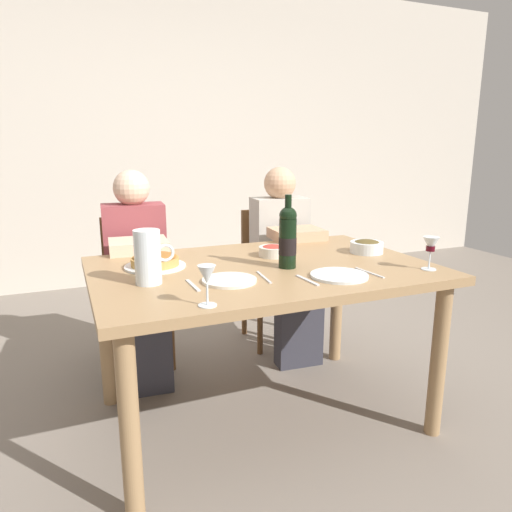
{
  "coord_description": "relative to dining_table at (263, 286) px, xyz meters",
  "views": [
    {
      "loc": [
        -0.82,
        -1.88,
        1.29
      ],
      "look_at": [
        -0.01,
        0.06,
        0.79
      ],
      "focal_mm": 32.99,
      "sensor_mm": 36.0,
      "label": 1
    }
  ],
  "objects": [
    {
      "name": "ground_plane",
      "position": [
        0.0,
        0.0,
        -0.67
      ],
      "size": [
        8.0,
        8.0,
        0.0
      ],
      "primitive_type": "plane",
      "color": "slate"
    },
    {
      "name": "back_wall",
      "position": [
        0.0,
        2.67,
        0.73
      ],
      "size": [
        8.0,
        0.1,
        2.8
      ],
      "primitive_type": "cube",
      "color": "beige",
      "rests_on": "ground"
    },
    {
      "name": "dining_table",
      "position": [
        0.0,
        0.0,
        0.0
      ],
      "size": [
        1.5,
        1.0,
        0.76
      ],
      "color": "#9E7A51",
      "rests_on": "ground"
    },
    {
      "name": "wine_bottle",
      "position": [
        0.09,
        -0.07,
        0.23
      ],
      "size": [
        0.08,
        0.08,
        0.32
      ],
      "color": "black",
      "rests_on": "dining_table"
    },
    {
      "name": "water_pitcher",
      "position": [
        -0.52,
        -0.08,
        0.19
      ],
      "size": [
        0.16,
        0.1,
        0.21
      ],
      "color": "silver",
      "rests_on": "dining_table"
    },
    {
      "name": "baked_tart",
      "position": [
        -0.45,
        0.16,
        0.12
      ],
      "size": [
        0.27,
        0.27,
        0.06
      ],
      "color": "silver",
      "rests_on": "dining_table"
    },
    {
      "name": "salad_bowl",
      "position": [
        0.12,
        0.16,
        0.12
      ],
      "size": [
        0.14,
        0.14,
        0.06
      ],
      "color": "silver",
      "rests_on": "dining_table"
    },
    {
      "name": "olive_bowl",
      "position": [
        0.59,
        0.04,
        0.13
      ],
      "size": [
        0.17,
        0.17,
        0.07
      ],
      "color": "silver",
      "rests_on": "dining_table"
    },
    {
      "name": "wine_glass_left_diner",
      "position": [
        -0.39,
        -0.42,
        0.19
      ],
      "size": [
        0.06,
        0.06,
        0.14
      ],
      "color": "silver",
      "rests_on": "dining_table"
    },
    {
      "name": "wine_glass_right_diner",
      "position": [
        0.65,
        -0.34,
        0.2
      ],
      "size": [
        0.07,
        0.07,
        0.15
      ],
      "color": "silver",
      "rests_on": "dining_table"
    },
    {
      "name": "dinner_plate_left_setting",
      "position": [
        0.22,
        -0.29,
        0.1
      ],
      "size": [
        0.24,
        0.24,
        0.01
      ],
      "primitive_type": "cylinder",
      "color": "silver",
      "rests_on": "dining_table"
    },
    {
      "name": "dinner_plate_right_setting",
      "position": [
        -0.22,
        -0.18,
        0.1
      ],
      "size": [
        0.22,
        0.22,
        0.01
      ],
      "primitive_type": "cylinder",
      "color": "silver",
      "rests_on": "dining_table"
    },
    {
      "name": "fork_left_setting",
      "position": [
        0.07,
        -0.29,
        0.09
      ],
      "size": [
        0.02,
        0.16,
        0.0
      ],
      "primitive_type": "cube",
      "rotation": [
        0.0,
        0.0,
        1.64
      ],
      "color": "silver",
      "rests_on": "dining_table"
    },
    {
      "name": "knife_left_setting",
      "position": [
        0.37,
        -0.29,
        0.09
      ],
      "size": [
        0.02,
        0.18,
        0.0
      ],
      "primitive_type": "cube",
      "rotation": [
        0.0,
        0.0,
        1.65
      ],
      "color": "silver",
      "rests_on": "dining_table"
    },
    {
      "name": "knife_right_setting",
      "position": [
        -0.07,
        -0.18,
        0.09
      ],
      "size": [
        0.03,
        0.18,
        0.0
      ],
      "primitive_type": "cube",
      "rotation": [
        0.0,
        0.0,
        1.47
      ],
      "color": "silver",
      "rests_on": "dining_table"
    },
    {
      "name": "spoon_right_setting",
      "position": [
        -0.37,
        -0.18,
        0.09
      ],
      "size": [
        0.02,
        0.16,
        0.0
      ],
      "primitive_type": "cube",
      "rotation": [
        0.0,
        0.0,
        1.6
      ],
      "color": "silver",
      "rests_on": "dining_table"
    },
    {
      "name": "chair_left",
      "position": [
        -0.44,
        0.92,
        -0.17
      ],
      "size": [
        0.43,
        0.43,
        0.87
      ],
      "rotation": [
        0.0,
        0.0,
        3.07
      ],
      "color": "brown",
      "rests_on": "ground"
    },
    {
      "name": "diner_left",
      "position": [
        -0.46,
        0.68,
        -0.05
      ],
      "size": [
        0.36,
        0.52,
        1.16
      ],
      "rotation": [
        0.0,
        0.0,
        3.07
      ],
      "color": "#8E3D42",
      "rests_on": "ground"
    },
    {
      "name": "chair_right",
      "position": [
        0.46,
        0.9,
        -0.17
      ],
      "size": [
        0.43,
        0.43,
        0.87
      ],
      "rotation": [
        0.0,
        0.0,
        3.07
      ],
      "color": "brown",
      "rests_on": "ground"
    },
    {
      "name": "diner_right",
      "position": [
        0.44,
        0.66,
        -0.05
      ],
      "size": [
        0.36,
        0.52,
        1.16
      ],
      "rotation": [
        0.0,
        0.0,
        3.07
      ],
      "color": "#B7B2A8",
      "rests_on": "ground"
    }
  ]
}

